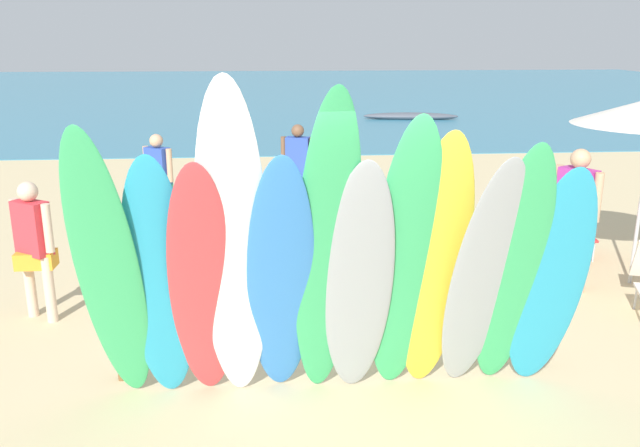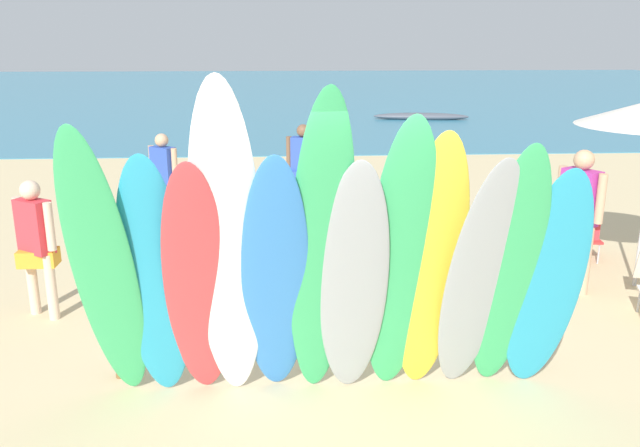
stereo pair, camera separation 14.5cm
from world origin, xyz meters
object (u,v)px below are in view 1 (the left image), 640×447
beachgoer_strolling (34,242)px  beachgoer_near_rack (298,163)px  surfboard_green_5 (327,257)px  surfboard_teal_1 (160,286)px  surfboard_blue_4 (281,284)px  surfboard_green_0 (109,277)px  beachgoer_midbeach (159,175)px  surfboard_white_3 (233,255)px  beach_chair_blue (571,224)px  surfboard_green_7 (405,264)px  surfboard_grey_9 (481,282)px  surfboard_red_2 (203,288)px  beachgoer_by_water (575,209)px  distant_boat (411,116)px  surfboard_yellow_8 (435,269)px  surfboard_green_10 (512,275)px  surfboard_teal_11 (550,284)px  surfboard_grey_6 (359,285)px  surfboard_rack (332,316)px

beachgoer_strolling → beachgoer_near_rack: 5.06m
surfboard_green_5 → surfboard_teal_1: bearing=170.5°
beachgoer_strolling → surfboard_blue_4: bearing=-5.2°
surfboard_green_0 → beachgoer_midbeach: 5.46m
surfboard_white_3 → beach_chair_blue: bearing=39.9°
surfboard_blue_4 → surfboard_green_7: (0.98, 0.03, 0.13)m
surfboard_teal_1 → beachgoer_strolling: 2.57m
beachgoer_midbeach → surfboard_grey_9: bearing=157.5°
surfboard_red_2 → surfboard_grey_9: (2.21, -0.05, 0.01)m
beachgoer_by_water → distant_boat: bearing=146.3°
beachgoer_midbeach → distant_boat: beachgoer_midbeach is taller
surfboard_white_3 → beachgoer_strolling: (-2.22, 2.09, -0.50)m
surfboard_blue_4 → beachgoer_midbeach: size_ratio=1.54×
surfboard_red_2 → surfboard_yellow_8: (1.85, 0.04, 0.09)m
surfboard_white_3 → surfboard_green_10: 2.22m
surfboard_white_3 → surfboard_green_10: bearing=0.7°
surfboard_yellow_8 → distant_boat: 19.16m
surfboard_yellow_8 → surfboard_teal_1: bearing=179.2°
surfboard_green_5 → beachgoer_by_water: size_ratio=1.63×
surfboard_green_0 → surfboard_teal_11: bearing=3.7°
surfboard_green_5 → beach_chair_blue: size_ratio=3.44×
surfboard_green_5 → surfboard_teal_11: bearing=-4.4°
surfboard_green_7 → surfboard_white_3: bearing=-178.5°
surfboard_teal_11 → beachgoer_by_water: (1.38, 2.49, -0.06)m
surfboard_green_0 → surfboard_teal_11: surfboard_green_0 is taller
surfboard_blue_4 → surfboard_green_5: surfboard_green_5 is taller
surfboard_yellow_8 → beachgoer_near_rack: size_ratio=1.56×
surfboard_yellow_8 → beach_chair_blue: size_ratio=2.98×
surfboard_blue_4 → surfboard_teal_11: surfboard_blue_4 is taller
surfboard_green_5 → beachgoer_by_water: bearing=33.1°
surfboard_yellow_8 → surfboard_green_0: bearing=-179.1°
surfboard_green_0 → surfboard_green_5: surfboard_green_5 is taller
beachgoer_near_rack → surfboard_teal_1: bearing=-85.7°
surfboard_green_7 → surfboard_grey_9: surfboard_green_7 is taller
surfboard_green_10 → beachgoer_by_water: bearing=60.8°
surfboard_yellow_8 → beachgoer_strolling: (-3.82, 1.96, -0.30)m
surfboard_red_2 → beachgoer_strolling: surfboard_red_2 is taller
beach_chair_blue → surfboard_grey_9: bearing=-118.1°
surfboard_grey_9 → surfboard_green_10: bearing=-6.4°
surfboard_grey_6 → surfboard_yellow_8: (0.62, 0.04, 0.10)m
surfboard_rack → surfboard_green_10: size_ratio=1.61×
surfboard_teal_11 → surfboard_red_2: bearing=-175.3°
surfboard_grey_6 → beachgoer_midbeach: surfboard_grey_6 is taller
surfboard_teal_1 → surfboard_white_3: (0.58, -0.12, 0.28)m
surfboard_green_0 → surfboard_grey_9: 2.90m
beachgoer_strolling → surfboard_green_7: bearing=3.6°
surfboard_grey_6 → beachgoer_near_rack: 6.09m
surfboard_yellow_8 → beach_chair_blue: 4.74m
surfboard_green_0 → surfboard_grey_6: 1.92m
surfboard_green_5 → beachgoer_midbeach: size_ratio=1.84×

